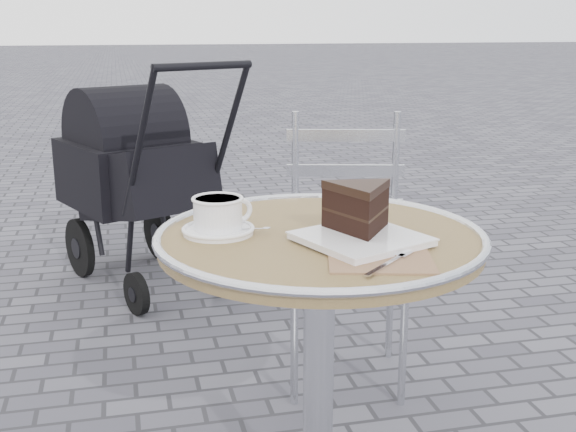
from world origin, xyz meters
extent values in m
cylinder|color=silver|center=(0.00, 0.00, 0.36)|extent=(0.07, 0.07, 0.67)
cylinder|color=tan|center=(0.00, 0.00, 0.71)|extent=(0.70, 0.70, 0.03)
torus|color=silver|center=(0.00, 0.00, 0.73)|extent=(0.72, 0.72, 0.02)
cylinder|color=white|center=(-0.21, 0.06, 0.74)|extent=(0.15, 0.15, 0.01)
cylinder|color=white|center=(-0.21, 0.06, 0.78)|extent=(0.13, 0.13, 0.07)
torus|color=white|center=(-0.16, 0.08, 0.78)|extent=(0.05, 0.03, 0.05)
cylinder|color=tan|center=(-0.21, 0.06, 0.81)|extent=(0.10, 0.10, 0.01)
cube|color=#8D664D|center=(0.07, -0.18, 0.73)|extent=(0.25, 0.25, 0.00)
cube|color=white|center=(0.06, -0.09, 0.74)|extent=(0.29, 0.29, 0.01)
cylinder|color=silver|center=(0.08, 0.57, 0.22)|extent=(0.02, 0.02, 0.45)
cylinder|color=silver|center=(0.41, 0.48, 0.22)|extent=(0.02, 0.02, 0.45)
cylinder|color=silver|center=(0.16, 0.89, 0.22)|extent=(0.02, 0.02, 0.45)
cylinder|color=silver|center=(0.49, 0.81, 0.22)|extent=(0.02, 0.02, 0.45)
cube|color=silver|center=(0.29, 0.69, 0.46)|extent=(0.48, 0.48, 0.02)
cube|color=black|center=(-0.31, 1.78, 0.48)|extent=(0.65, 0.78, 0.40)
cylinder|color=black|center=(-0.09, 1.29, 1.02)|extent=(0.39, 0.20, 0.03)
cylinder|color=black|center=(-0.38, 1.42, 0.09)|extent=(0.11, 0.18, 0.18)
cylinder|color=black|center=(0.00, 1.59, 0.09)|extent=(0.11, 0.18, 0.18)
cylinder|color=black|center=(-0.63, 1.97, 0.14)|extent=(0.15, 0.27, 0.28)
cylinder|color=black|center=(-0.24, 2.14, 0.14)|extent=(0.15, 0.27, 0.28)
camera|label=1|loc=(-0.41, -1.44, 1.17)|focal=45.00mm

